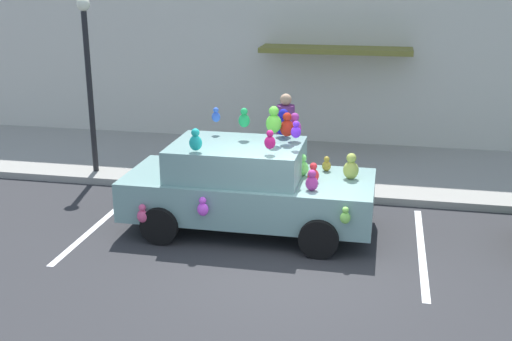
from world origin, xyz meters
TOP-DOWN VIEW (x-y plane):
  - ground_plane at (0.00, 0.00)m, footprint 60.00×60.00m
  - sidewalk at (0.00, 5.00)m, footprint 24.00×4.00m
  - storefront_building at (0.00, 7.14)m, footprint 24.00×1.25m
  - parking_stripe_front at (2.05, 1.00)m, footprint 0.12×3.60m
  - parking_stripe_rear at (-3.61, 1.00)m, footprint 0.12×3.60m
  - plush_covered_car at (-0.94, 1.29)m, footprint 4.27×2.06m
  - teddy_bear_on_sidewalk at (-1.48, 3.92)m, footprint 0.36×0.30m
  - street_lamp_post at (-4.83, 3.50)m, footprint 0.28×0.28m
  - pedestrian_near_shopfront at (-0.80, 4.60)m, footprint 0.40×0.40m

SIDE VIEW (x-z plane):
  - ground_plane at x=0.00m, z-range 0.00..0.00m
  - parking_stripe_front at x=2.05m, z-range 0.00..0.01m
  - parking_stripe_rear at x=-3.61m, z-range 0.00..0.01m
  - sidewalk at x=0.00m, z-range 0.00..0.15m
  - teddy_bear_on_sidewalk at x=-1.48m, z-range 0.12..0.80m
  - plush_covered_car at x=-0.94m, z-range -0.30..1.92m
  - pedestrian_near_shopfront at x=-0.80m, z-range 0.08..1.75m
  - street_lamp_post at x=-4.83m, z-range 0.58..4.28m
  - storefront_building at x=0.00m, z-range -0.01..6.39m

